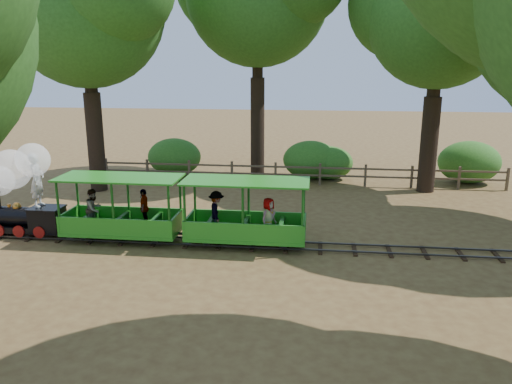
# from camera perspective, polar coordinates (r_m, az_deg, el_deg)

# --- Properties ---
(ground) EXTENTS (90.00, 90.00, 0.00)m
(ground) POSITION_cam_1_polar(r_m,az_deg,el_deg) (15.00, 3.50, -6.34)
(ground) COLOR olive
(ground) RESTS_ON ground
(track) EXTENTS (22.00, 1.00, 0.10)m
(track) POSITION_cam_1_polar(r_m,az_deg,el_deg) (14.98, 3.51, -6.09)
(track) COLOR #3F3D3A
(track) RESTS_ON ground
(locomotive) EXTENTS (2.64, 1.24, 3.03)m
(locomotive) POSITION_cam_1_polar(r_m,az_deg,el_deg) (17.18, -25.47, 0.89)
(locomotive) COLOR black
(locomotive) RESTS_ON ground
(carriage_front) EXTENTS (3.70, 1.51, 1.92)m
(carriage_front) POSITION_cam_1_polar(r_m,az_deg,el_deg) (15.89, -15.32, -2.57)
(carriage_front) COLOR #28911F
(carriage_front) RESTS_ON track
(carriage_rear) EXTENTS (3.70, 1.51, 1.92)m
(carriage_rear) POSITION_cam_1_polar(r_m,az_deg,el_deg) (14.86, -1.57, -3.18)
(carriage_rear) COLOR #28911F
(carriage_rear) RESTS_ON track
(oak_ne) EXTENTS (7.14, 6.29, 9.99)m
(oak_ne) POSITION_cam_1_polar(r_m,az_deg,el_deg) (22.18, 20.25, 19.04)
(oak_ne) COLOR #2D2116
(oak_ne) RESTS_ON ground
(fence) EXTENTS (18.10, 0.10, 1.00)m
(fence) POSITION_cam_1_polar(r_m,az_deg,el_deg) (22.52, 4.78, 2.28)
(fence) COLOR brown
(fence) RESTS_ON ground
(shrub_west) EXTENTS (2.61, 2.01, 1.81)m
(shrub_west) POSITION_cam_1_polar(r_m,az_deg,el_deg) (24.69, -9.30, 3.99)
(shrub_west) COLOR #2D6B1E
(shrub_west) RESTS_ON ground
(shrub_mid_w) EXTENTS (2.62, 2.01, 1.81)m
(shrub_mid_w) POSITION_cam_1_polar(r_m,az_deg,el_deg) (23.72, 6.27, 3.67)
(shrub_mid_w) COLOR #2D6B1E
(shrub_mid_w) RESTS_ON ground
(shrub_mid_e) EXTENTS (2.27, 1.74, 1.57)m
(shrub_mid_e) POSITION_cam_1_polar(r_m,az_deg,el_deg) (23.75, 8.31, 3.32)
(shrub_mid_e) COLOR #2D6B1E
(shrub_mid_e) RESTS_ON ground
(shrub_east) EXTENTS (2.78, 2.14, 1.93)m
(shrub_east) POSITION_cam_1_polar(r_m,az_deg,el_deg) (24.71, 23.18, 3.15)
(shrub_east) COLOR #2D6B1E
(shrub_east) RESTS_ON ground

